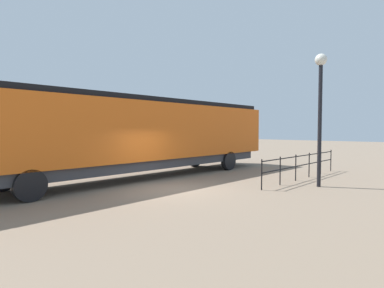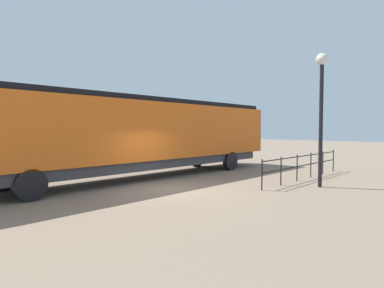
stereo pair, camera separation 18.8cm
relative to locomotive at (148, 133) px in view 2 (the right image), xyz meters
name	(u,v)px [view 2 (the right image)]	position (x,y,z in m)	size (l,w,h in m)	color
ground_plane	(171,189)	(3.26, -1.51, -2.23)	(120.00, 120.00, 0.00)	#84705B
locomotive	(148,133)	(0.00, 0.00, 0.00)	(3.00, 17.73, 3.95)	orange
lamp_post	(321,94)	(7.46, 3.13, 1.65)	(0.49, 0.49, 5.57)	black
platform_fence	(304,163)	(6.06, 4.75, -1.44)	(0.05, 7.92, 1.24)	black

